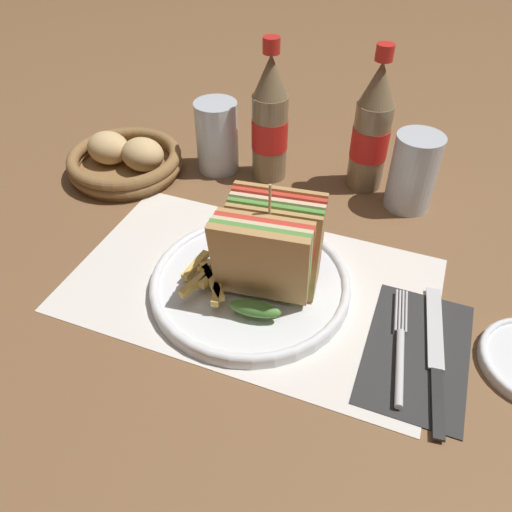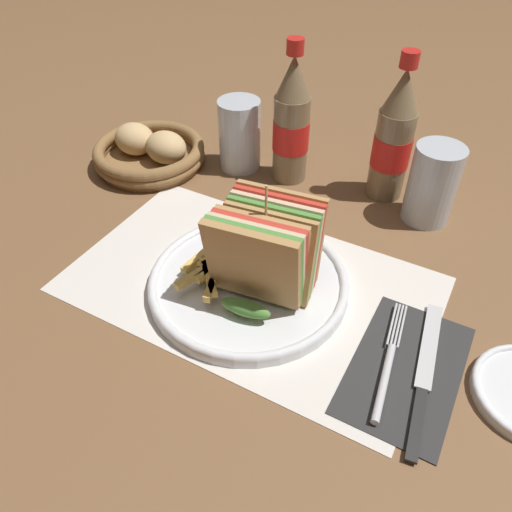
# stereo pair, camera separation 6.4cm
# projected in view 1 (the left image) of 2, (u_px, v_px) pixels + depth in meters

# --- Properties ---
(ground_plane) EXTENTS (4.00, 4.00, 0.00)m
(ground_plane) POSITION_uv_depth(u_px,v_px,m) (230.00, 294.00, 0.64)
(ground_plane) COLOR brown
(placemat) EXTENTS (0.47, 0.28, 0.00)m
(placemat) POSITION_uv_depth(u_px,v_px,m) (252.00, 284.00, 0.66)
(placemat) COLOR silver
(placemat) RESTS_ON ground_plane
(plate_main) EXTENTS (0.26, 0.26, 0.02)m
(plate_main) POSITION_uv_depth(u_px,v_px,m) (250.00, 283.00, 0.65)
(plate_main) COLOR white
(plate_main) RESTS_ON ground_plane
(club_sandwich) EXTENTS (0.12, 0.13, 0.15)m
(club_sandwich) POSITION_uv_depth(u_px,v_px,m) (268.00, 251.00, 0.59)
(club_sandwich) COLOR tan
(club_sandwich) RESTS_ON plate_main
(fries_pile) EXTENTS (0.07, 0.11, 0.02)m
(fries_pile) POSITION_uv_depth(u_px,v_px,m) (214.00, 273.00, 0.63)
(fries_pile) COLOR #E0B756
(fries_pile) RESTS_ON plate_main
(ketchup_blob) EXTENTS (0.04, 0.03, 0.01)m
(ketchup_blob) POSITION_uv_depth(u_px,v_px,m) (235.00, 248.00, 0.67)
(ketchup_blob) COLOR maroon
(ketchup_blob) RESTS_ON plate_main
(napkin) EXTENTS (0.11, 0.19, 0.00)m
(napkin) POSITION_uv_depth(u_px,v_px,m) (417.00, 351.00, 0.57)
(napkin) COLOR #2D2D2D
(napkin) RESTS_ON ground_plane
(fork) EXTENTS (0.04, 0.17, 0.01)m
(fork) POSITION_uv_depth(u_px,v_px,m) (400.00, 354.00, 0.56)
(fork) COLOR silver
(fork) RESTS_ON napkin
(knife) EXTENTS (0.04, 0.21, 0.00)m
(knife) POSITION_uv_depth(u_px,v_px,m) (436.00, 356.00, 0.56)
(knife) COLOR black
(knife) RESTS_ON napkin
(coke_bottle_near) EXTENTS (0.06, 0.06, 0.23)m
(coke_bottle_near) POSITION_uv_depth(u_px,v_px,m) (270.00, 122.00, 0.79)
(coke_bottle_near) COLOR #7A6647
(coke_bottle_near) RESTS_ON ground_plane
(coke_bottle_far) EXTENTS (0.06, 0.06, 0.23)m
(coke_bottle_far) POSITION_uv_depth(u_px,v_px,m) (372.00, 131.00, 0.77)
(coke_bottle_far) COLOR #7A6647
(coke_bottle_far) RESTS_ON ground_plane
(glass_near) EXTENTS (0.07, 0.07, 0.12)m
(glass_near) POSITION_uv_depth(u_px,v_px,m) (412.00, 176.00, 0.76)
(glass_near) COLOR silver
(glass_near) RESTS_ON ground_plane
(glass_far) EXTENTS (0.07, 0.07, 0.12)m
(glass_far) POSITION_uv_depth(u_px,v_px,m) (217.00, 141.00, 0.84)
(glass_far) COLOR silver
(glass_far) RESTS_ON ground_plane
(bread_basket) EXTENTS (0.19, 0.19, 0.07)m
(bread_basket) POSITION_uv_depth(u_px,v_px,m) (125.00, 160.00, 0.85)
(bread_basket) COLOR olive
(bread_basket) RESTS_ON ground_plane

